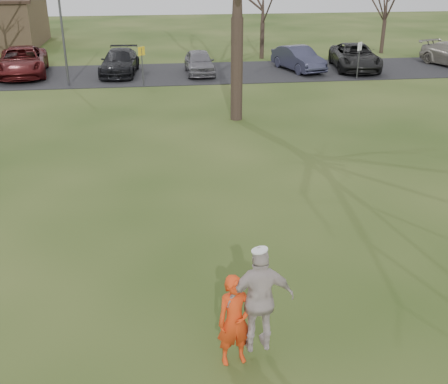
{
  "coord_description": "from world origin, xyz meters",
  "views": [
    {
      "loc": [
        -1.48,
        -7.12,
        6.46
      ],
      "look_at": [
        0.0,
        4.0,
        1.5
      ],
      "focal_mm": 42.93,
      "sensor_mm": 36.0,
      "label": 1
    }
  ],
  "objects": [
    {
      "name": "ground",
      "position": [
        0.0,
        0.0,
        0.0
      ],
      "size": [
        120.0,
        120.0,
        0.0
      ],
      "primitive_type": "plane",
      "color": "#1E380F",
      "rests_on": "ground"
    },
    {
      "name": "parking_strip",
      "position": [
        0.0,
        25.0,
        0.02
      ],
      "size": [
        62.0,
        6.5,
        0.04
      ],
      "primitive_type": "cube",
      "color": "black",
      "rests_on": "ground"
    },
    {
      "name": "player_defender",
      "position": [
        -0.33,
        0.14,
        0.85
      ],
      "size": [
        0.68,
        0.5,
        1.69
      ],
      "primitive_type": "imported",
      "rotation": [
        0.0,
        0.0,
        0.17
      ],
      "color": "red",
      "rests_on": "ground"
    },
    {
      "name": "car_2",
      "position": [
        -8.95,
        25.59,
        0.84
      ],
      "size": [
        3.35,
        6.04,
        1.6
      ],
      "primitive_type": "imported",
      "rotation": [
        0.0,
        0.0,
        0.13
      ],
      "color": "#501214",
      "rests_on": "parking_strip"
    },
    {
      "name": "car_3",
      "position": [
        -3.36,
        25.19,
        0.74
      ],
      "size": [
        2.39,
        4.99,
        1.4
      ],
      "primitive_type": "imported",
      "rotation": [
        0.0,
        0.0,
        -0.09
      ],
      "color": "black",
      "rests_on": "parking_strip"
    },
    {
      "name": "car_4",
      "position": [
        1.28,
        24.67,
        0.72
      ],
      "size": [
        1.64,
        4.01,
        1.36
      ],
      "primitive_type": "imported",
      "rotation": [
        0.0,
        0.0,
        0.01
      ],
      "color": "slate",
      "rests_on": "parking_strip"
    },
    {
      "name": "car_5",
      "position": [
        7.33,
        24.89,
        0.75
      ],
      "size": [
        2.63,
        4.55,
        1.42
      ],
      "primitive_type": "imported",
      "rotation": [
        0.0,
        0.0,
        0.28
      ],
      "color": "#2E3046",
      "rests_on": "parking_strip"
    },
    {
      "name": "car_6",
      "position": [
        10.87,
        24.81,
        0.79
      ],
      "size": [
        3.29,
        5.73,
        1.5
      ],
      "primitive_type": "imported",
      "rotation": [
        0.0,
        0.0,
        -0.15
      ],
      "color": "black",
      "rests_on": "parking_strip"
    },
    {
      "name": "catching_play",
      "position": [
        0.1,
        0.14,
        1.23
      ],
      "size": [
        1.18,
        0.54,
        2.01
      ],
      "color": "#C0AFAC",
      "rests_on": "ground"
    },
    {
      "name": "lamp_post",
      "position": [
        -6.0,
        22.5,
        3.97
      ],
      "size": [
        0.34,
        0.34,
        6.27
      ],
      "color": "#47474C",
      "rests_on": "ground"
    },
    {
      "name": "sign_yellow",
      "position": [
        -2.0,
        22.0,
        1.45
      ],
      "size": [
        0.35,
        0.35,
        2.08
      ],
      "color": "#47474C",
      "rests_on": "ground"
    },
    {
      "name": "sign_white",
      "position": [
        10.0,
        22.0,
        1.45
      ],
      "size": [
        0.35,
        0.35,
        2.08
      ],
      "color": "#47474C",
      "rests_on": "ground"
    }
  ]
}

